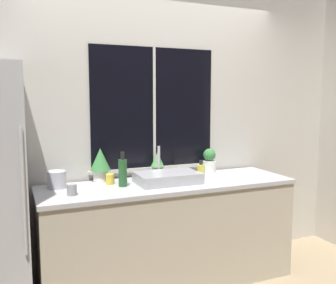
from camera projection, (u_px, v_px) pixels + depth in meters
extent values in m
cube|color=#BCB7AD|center=(153.00, 126.00, 3.50)|extent=(8.00, 0.06, 2.70)
cube|color=black|center=(154.00, 108.00, 3.45)|extent=(1.19, 0.01, 1.10)
cube|color=#BCB7AD|center=(154.00, 108.00, 3.44)|extent=(0.02, 0.01, 1.10)
cube|color=#BCB7AD|center=(155.00, 168.00, 3.51)|extent=(1.25, 0.04, 0.03)
cube|color=#BCB7AD|center=(275.00, 118.00, 5.03)|extent=(0.06, 7.00, 2.70)
cube|color=#B2A893|center=(169.00, 235.00, 3.26)|extent=(2.16, 0.63, 0.86)
cube|color=#ADADB2|center=(169.00, 184.00, 3.20)|extent=(2.19, 0.65, 0.03)
cylinder|color=silver|center=(24.00, 192.00, 2.39)|extent=(0.02, 0.02, 0.83)
cube|color=#ADADB2|center=(168.00, 178.00, 3.18)|extent=(0.53, 0.34, 0.09)
cylinder|color=#B7B7BC|center=(159.00, 177.00, 3.37)|extent=(0.04, 0.04, 0.03)
cylinder|color=#B7B7BC|center=(159.00, 161.00, 3.35)|extent=(0.02, 0.02, 0.26)
cylinder|color=white|center=(101.00, 176.00, 3.21)|extent=(0.12, 0.12, 0.10)
cone|color=#387A3D|center=(100.00, 159.00, 3.20)|extent=(0.17, 0.17, 0.19)
cylinder|color=white|center=(158.00, 172.00, 3.42)|extent=(0.10, 0.10, 0.10)
cone|color=#569951|center=(157.00, 159.00, 3.40)|extent=(0.12, 0.12, 0.13)
cylinder|color=white|center=(209.00, 167.00, 3.62)|extent=(0.13, 0.13, 0.12)
sphere|color=#387A3D|center=(209.00, 155.00, 3.61)|extent=(0.12, 0.12, 0.12)
cylinder|color=#DBD14C|center=(201.00, 172.00, 3.34)|extent=(0.07, 0.07, 0.13)
cylinder|color=black|center=(201.00, 163.00, 3.33)|extent=(0.03, 0.03, 0.04)
cylinder|color=#235128|center=(123.00, 173.00, 3.05)|extent=(0.07, 0.07, 0.22)
cylinder|color=black|center=(122.00, 156.00, 3.03)|extent=(0.03, 0.03, 0.06)
cylinder|color=gray|center=(72.00, 190.00, 2.78)|extent=(0.07, 0.07, 0.08)
cylinder|color=gold|center=(110.00, 179.00, 3.14)|extent=(0.07, 0.07, 0.09)
cylinder|color=#B2B2B7|center=(57.00, 180.00, 3.00)|extent=(0.15, 0.15, 0.14)
cone|color=#B2B2B7|center=(56.00, 170.00, 2.99)|extent=(0.13, 0.13, 0.02)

